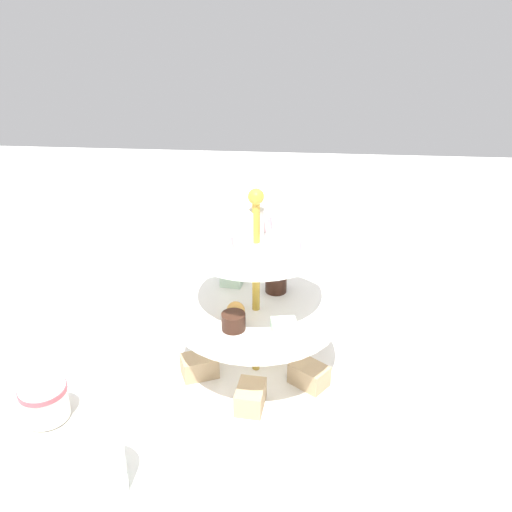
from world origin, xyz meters
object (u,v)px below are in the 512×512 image
tiered_serving_stand (256,326)px  water_glass_short_left (94,466)px  butter_knife_left (461,350)px  water_glass_tall_right (255,255)px  butter_knife_right (86,319)px  teacup_with_saucer (45,404)px

tiered_serving_stand → water_glass_short_left: bearing=145.4°
tiered_serving_stand → water_glass_short_left: tiered_serving_stand is taller
butter_knife_left → water_glass_short_left: bearing=105.4°
water_glass_tall_right → butter_knife_right: size_ratio=0.70×
teacup_with_saucer → butter_knife_right: bearing=9.8°
water_glass_short_left → butter_knife_left: water_glass_short_left is taller
water_glass_tall_right → butter_knife_left: bearing=-118.8°
tiered_serving_stand → water_glass_short_left: 0.27m
water_glass_tall_right → butter_knife_left: 0.38m
water_glass_short_left → butter_knife_left: (0.30, -0.45, -0.04)m
butter_knife_left → butter_knife_right: (0.03, 0.59, 0.00)m
water_glass_tall_right → water_glass_short_left: 0.50m
water_glass_tall_right → water_glass_short_left: (-0.48, 0.13, -0.02)m
tiered_serving_stand → butter_knife_left: bearing=-74.9°
teacup_with_saucer → water_glass_short_left: bearing=-135.2°
tiered_serving_stand → water_glass_short_left: size_ratio=3.49×
water_glass_tall_right → teacup_with_saucer: size_ratio=1.32×
water_glass_tall_right → butter_knife_right: 0.31m
tiered_serving_stand → teacup_with_saucer: 0.28m
water_glass_tall_right → teacup_with_saucer: 0.44m
tiered_serving_stand → water_glass_tall_right: (0.26, 0.02, -0.02)m
water_glass_tall_right → teacup_with_saucer: water_glass_tall_right is taller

